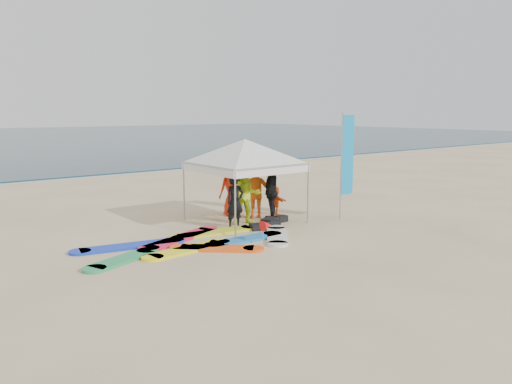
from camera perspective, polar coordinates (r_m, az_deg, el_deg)
The scene contains 13 objects.
ground at distance 12.29m, azimuth 6.49°, elevation -7.20°, with size 120.00×120.00×0.00m, color beige.
shoreline_foam at distance 28.03m, azimuth -20.72°, elevation 1.54°, with size 160.00×1.20×0.01m, color silver.
person_black_a at distance 14.83m, azimuth -2.41°, elevation -1.13°, with size 0.58×0.38×1.60m, color black.
person_yellow at distance 15.32m, azimuth -1.11°, elevation -0.35°, with size 0.89×0.69×1.83m, color #C8E320.
person_orange_a at distance 16.29m, azimuth -0.05°, elevation 0.34°, with size 1.23×0.70×1.90m, color #D95413.
person_black_b at distance 15.87m, azimuth 1.75°, elevation 0.04°, with size 1.09×0.45×1.86m, color black.
person_orange_b at distance 16.73m, azimuth -2.75°, elevation 0.41°, with size 0.88×0.57×1.81m, color red.
person_seated at distance 16.90m, azimuth 2.29°, elevation -0.97°, with size 0.88×0.28×0.95m, color #D94F13.
canopy_tent at distance 15.54m, azimuth -1.28°, elevation 6.02°, with size 3.95×3.95×2.98m.
feather_flag at distance 16.35m, azimuth 10.34°, elevation 4.04°, with size 0.58×0.04×3.45m.
marker_pennant at distance 13.13m, azimuth 1.24°, elevation -3.84°, with size 0.28×0.28×0.64m.
gear_pile at distance 15.24m, azimuth 1.53°, elevation -3.55°, with size 1.70×0.78×0.22m.
surfboard_spread at distance 13.31m, azimuth -6.75°, elevation -5.77°, with size 5.98×2.96×0.07m.
Camera 1 is at (-8.35, -8.33, 3.47)m, focal length 35.00 mm.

